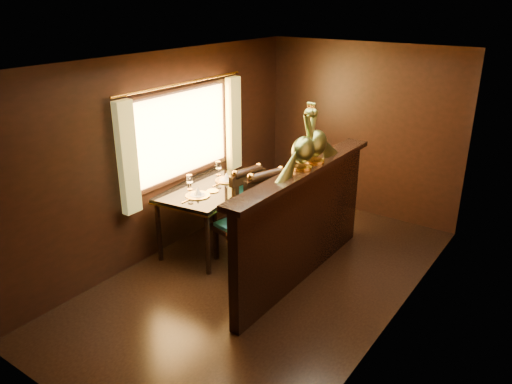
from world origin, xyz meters
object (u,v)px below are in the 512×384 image
chair_right (243,213)px  peacock_left (304,138)px  peacock_right (316,132)px  dining_table (210,192)px  chair_left (261,223)px

chair_right → peacock_left: (0.76, 0.05, 1.04)m
peacock_left → chair_right: bearing=-176.1°
peacock_left → peacock_right: size_ratio=0.98×
chair_right → dining_table: bearing=179.1°
dining_table → peacock_left: (1.38, -0.08, 0.95)m
peacock_left → peacock_right: peacock_right is taller
dining_table → peacock_left: 1.68m
dining_table → chair_left: size_ratio=1.09×
chair_right → peacock_right: 1.33m
chair_left → chair_right: chair_left is taller
chair_right → peacock_left: bearing=14.7°
dining_table → peacock_right: size_ratio=2.12×
chair_left → peacock_left: (0.37, 0.24, 0.99)m
dining_table → chair_right: (0.62, -0.13, -0.09)m
chair_right → peacock_right: size_ratio=1.81×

